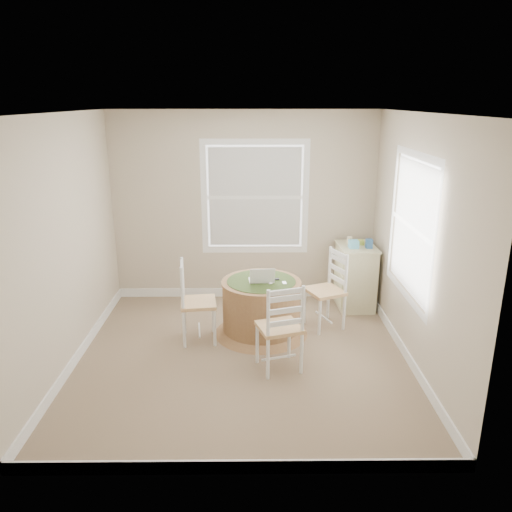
{
  "coord_description": "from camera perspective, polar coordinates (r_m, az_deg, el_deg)",
  "views": [
    {
      "loc": [
        0.1,
        -4.91,
        2.72
      ],
      "look_at": [
        0.15,
        0.45,
        1.03
      ],
      "focal_mm": 35.0,
      "sensor_mm": 36.0,
      "label": 1
    }
  ],
  "objects": [
    {
      "name": "phone",
      "position": [
        5.83,
        3.26,
        -3.11
      ],
      "size": [
        0.05,
        0.09,
        0.02
      ],
      "primitive_type": "cube",
      "rotation": [
        0.0,
        0.0,
        0.11
      ],
      "color": "#B7BABF",
      "rests_on": "round_table"
    },
    {
      "name": "laptop",
      "position": [
        5.86,
        0.64,
        -2.7
      ],
      "size": [
        0.31,
        0.28,
        0.21
      ],
      "rotation": [
        0.0,
        0.0,
        3.22
      ],
      "color": "white",
      "rests_on": "round_table"
    },
    {
      "name": "room",
      "position": [
        5.27,
        0.19,
        1.84
      ],
      "size": [
        3.64,
        3.64,
        2.64
      ],
      "color": "#8C7259",
      "rests_on": "ground"
    },
    {
      "name": "keys",
      "position": [
        5.93,
        2.36,
        -2.7
      ],
      "size": [
        0.07,
        0.06,
        0.02
      ],
      "primitive_type": "cube",
      "rotation": [
        0.0,
        0.0,
        0.11
      ],
      "color": "black",
      "rests_on": "round_table"
    },
    {
      "name": "box_blue",
      "position": [
        6.65,
        12.96,
        1.35
      ],
      "size": [
        0.08,
        0.08,
        0.12
      ],
      "primitive_type": "cube",
      "rotation": [
        0.0,
        0.0,
        0.04
      ],
      "color": "#315F95",
      "rests_on": "corner_chest"
    },
    {
      "name": "box_yellow",
      "position": [
        6.81,
        11.59,
        1.56
      ],
      "size": [
        0.15,
        0.11,
        0.06
      ],
      "primitive_type": "cube",
      "rotation": [
        0.0,
        0.0,
        0.04
      ],
      "color": "#AEC445",
      "rests_on": "corner_chest"
    },
    {
      "name": "chair_right",
      "position": [
        6.19,
        7.88,
        -3.96
      ],
      "size": [
        0.53,
        0.54,
        0.95
      ],
      "primitive_type": null,
      "rotation": [
        0.0,
        0.0,
        -1.16
      ],
      "color": "white",
      "rests_on": "ground"
    },
    {
      "name": "corner_chest",
      "position": [
        6.87,
        11.24,
        -2.3
      ],
      "size": [
        0.53,
        0.67,
        0.87
      ],
      "rotation": [
        0.0,
        0.0,
        0.04
      ],
      "color": "beige",
      "rests_on": "ground"
    },
    {
      "name": "chair_near",
      "position": [
        5.21,
        2.67,
        -8.09
      ],
      "size": [
        0.52,
        0.51,
        0.95
      ],
      "primitive_type": null,
      "rotation": [
        0.0,
        0.0,
        3.45
      ],
      "color": "white",
      "rests_on": "ground"
    },
    {
      "name": "chair_left",
      "position": [
        5.84,
        -6.61,
        -5.27
      ],
      "size": [
        0.45,
        0.47,
        0.95
      ],
      "primitive_type": null,
      "rotation": [
        0.0,
        0.0,
        1.69
      ],
      "color": "white",
      "rests_on": "ground"
    },
    {
      "name": "mouse",
      "position": [
        5.82,
        1.66,
        -3.08
      ],
      "size": [
        0.06,
        0.09,
        0.03
      ],
      "primitive_type": "ellipsoid",
      "rotation": [
        0.0,
        0.0,
        0.11
      ],
      "color": "white",
      "rests_on": "round_table"
    },
    {
      "name": "round_table",
      "position": [
        6.0,
        0.6,
        -5.6
      ],
      "size": [
        1.12,
        1.12,
        0.68
      ],
      "rotation": [
        0.0,
        0.0,
        0.11
      ],
      "color": "olive",
      "rests_on": "ground"
    },
    {
      "name": "cup_cream",
      "position": [
        6.85,
        10.55,
        1.84
      ],
      "size": [
        0.07,
        0.07,
        0.09
      ],
      "primitive_type": "cylinder",
      "color": "beige",
      "rests_on": "corner_chest"
    },
    {
      "name": "tissue_box",
      "position": [
        6.62,
        11.04,
        1.31
      ],
      "size": [
        0.13,
        0.13,
        0.1
      ],
      "primitive_type": "cube",
      "rotation": [
        0.0,
        0.0,
        0.04
      ],
      "color": "#62BDE2",
      "rests_on": "corner_chest"
    }
  ]
}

